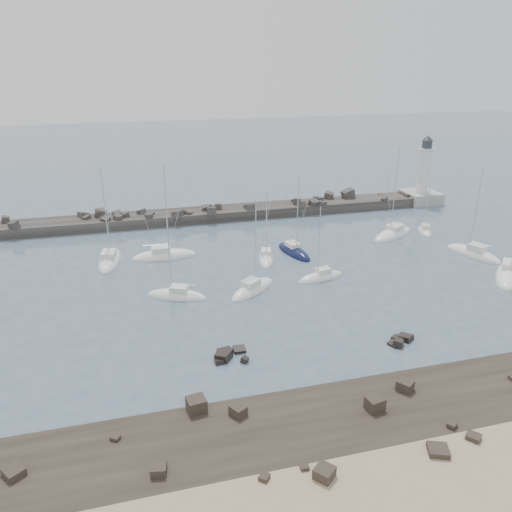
% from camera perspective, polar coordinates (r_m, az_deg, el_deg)
% --- Properties ---
extents(ground, '(400.00, 400.00, 0.00)m').
position_cam_1_polar(ground, '(60.25, -0.90, -6.42)').
color(ground, '#485D71').
rests_on(ground, ground).
extents(rock_shelf, '(140.00, 12.21, 1.87)m').
position_cam_1_polar(rock_shelf, '(42.90, 6.52, -19.89)').
color(rock_shelf, black).
rests_on(rock_shelf, ground).
extents(rock_cluster_near, '(3.58, 3.27, 1.55)m').
position_cam_1_polar(rock_cluster_near, '(52.03, -3.41, -11.38)').
color(rock_cluster_near, black).
rests_on(rock_cluster_near, ground).
extents(rock_cluster_far, '(3.42, 2.82, 1.38)m').
position_cam_1_polar(rock_cluster_far, '(56.64, 16.18, -9.30)').
color(rock_cluster_far, black).
rests_on(rock_cluster_far, ground).
extents(breakwater, '(115.00, 7.00, 5.12)m').
position_cam_1_polar(breakwater, '(93.99, -11.08, 3.91)').
color(breakwater, '#2F2C29').
rests_on(breakwater, ground).
extents(lighthouse, '(7.00, 7.00, 14.60)m').
position_cam_1_polar(lighthouse, '(110.63, 18.40, 7.39)').
color(lighthouse, '#9A9B96').
rests_on(lighthouse, ground).
extents(sailboat_3, '(4.44, 9.90, 15.12)m').
position_cam_1_polar(sailboat_3, '(77.68, -16.35, -0.53)').
color(sailboat_3, white).
rests_on(sailboat_3, ground).
extents(sailboat_4, '(9.84, 3.06, 15.52)m').
position_cam_1_polar(sailboat_4, '(77.50, -10.44, -0.04)').
color(sailboat_4, white).
rests_on(sailboat_4, ground).
extents(sailboat_5, '(8.09, 5.41, 12.38)m').
position_cam_1_polar(sailboat_5, '(64.55, -9.04, -4.54)').
color(sailboat_5, white).
rests_on(sailboat_5, ground).
extents(sailboat_6, '(4.07, 7.60, 11.62)m').
position_cam_1_polar(sailboat_6, '(75.33, 1.15, -0.32)').
color(sailboat_6, white).
rests_on(sailboat_6, ground).
extents(sailboat_7, '(8.06, 7.15, 13.17)m').
position_cam_1_polar(sailboat_7, '(65.42, -0.38, -3.88)').
color(sailboat_7, white).
rests_on(sailboat_7, ground).
extents(sailboat_8, '(4.43, 8.80, 13.37)m').
position_cam_1_polar(sailboat_8, '(78.04, 4.35, 0.42)').
color(sailboat_8, '#0D1339').
rests_on(sailboat_8, ground).
extents(sailboat_9, '(7.34, 3.65, 11.26)m').
position_cam_1_polar(sailboat_9, '(69.53, 7.41, -2.46)').
color(sailboat_9, white).
rests_on(sailboat_9, ground).
extents(sailboat_10, '(5.64, 9.54, 14.53)m').
position_cam_1_polar(sailboat_10, '(84.05, 23.58, 0.19)').
color(sailboat_10, white).
rests_on(sailboat_10, ground).
extents(sailboat_11, '(10.07, 10.32, 17.30)m').
position_cam_1_polar(sailboat_11, '(78.06, 26.95, -1.99)').
color(sailboat_11, white).
rests_on(sailboat_11, ground).
extents(sailboat_12, '(3.97, 6.46, 10.03)m').
position_cam_1_polar(sailboat_12, '(92.17, 18.73, 2.68)').
color(sailboat_12, white).
rests_on(sailboat_12, ground).
extents(sailboat_13, '(10.47, 7.87, 16.10)m').
position_cam_1_polar(sailboat_13, '(88.84, 15.36, 2.37)').
color(sailboat_13, white).
rests_on(sailboat_13, ground).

